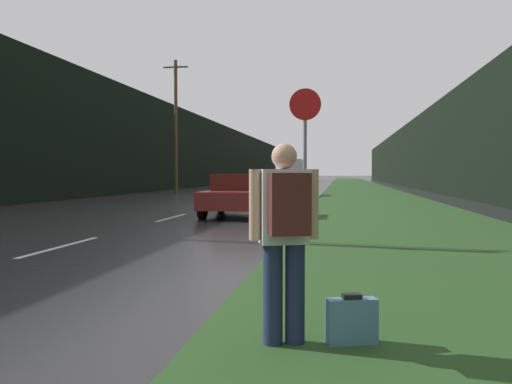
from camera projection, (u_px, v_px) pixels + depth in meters
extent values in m
cube|color=#26471E|center=(364.00, 192.00, 40.34)|extent=(6.00, 240.00, 0.02)
cube|color=silver|center=(61.00, 247.00, 10.51)|extent=(0.12, 3.00, 0.01)
cube|color=silver|center=(172.00, 217.00, 17.42)|extent=(0.12, 3.00, 0.01)
cube|color=silver|center=(220.00, 205.00, 24.33)|extent=(0.12, 3.00, 0.01)
cube|color=silver|center=(247.00, 198.00, 31.24)|extent=(0.12, 3.00, 0.01)
cube|color=silver|center=(264.00, 193.00, 38.15)|extent=(0.12, 3.00, 0.01)
cube|color=black|center=(180.00, 150.00, 52.73)|extent=(2.00, 140.00, 7.43)
cube|color=black|center=(427.00, 153.00, 49.17)|extent=(2.00, 140.00, 6.55)
cylinder|color=#4C3823|center=(176.00, 127.00, 38.72)|extent=(0.24, 0.24, 9.49)
cube|color=#4C3823|center=(176.00, 67.00, 38.57)|extent=(1.80, 0.10, 0.10)
cylinder|color=slate|center=(305.00, 182.00, 10.96)|extent=(0.07, 0.07, 2.50)
cylinder|color=#B71414|center=(305.00, 104.00, 10.91)|extent=(0.64, 0.02, 0.64)
cylinder|color=#1E2847|center=(273.00, 295.00, 4.45)|extent=(0.16, 0.16, 0.85)
cylinder|color=#1E2847|center=(295.00, 294.00, 4.48)|extent=(0.16, 0.16, 0.85)
cube|color=silver|center=(284.00, 206.00, 4.44)|extent=(0.44, 0.33, 0.61)
sphere|color=tan|center=(284.00, 156.00, 4.43)|extent=(0.21, 0.21, 0.21)
cylinder|color=tan|center=(255.00, 205.00, 4.40)|extent=(0.10, 0.10, 0.58)
cylinder|color=tan|center=(313.00, 204.00, 4.48)|extent=(0.10, 0.10, 0.58)
cube|color=#471E19|center=(289.00, 204.00, 4.24)|extent=(0.35, 0.27, 0.49)
cube|color=teal|center=(352.00, 322.00, 4.47)|extent=(0.44, 0.26, 0.39)
cube|color=black|center=(352.00, 296.00, 4.46)|extent=(0.17, 0.14, 0.04)
cube|color=maroon|center=(239.00, 199.00, 17.93)|extent=(1.94, 4.27, 0.56)
cube|color=#40120F|center=(241.00, 182.00, 18.12)|extent=(1.65, 1.92, 0.54)
cylinder|color=black|center=(261.00, 209.00, 16.49)|extent=(0.20, 0.68, 0.68)
cylinder|color=black|center=(202.00, 208.00, 16.77)|extent=(0.20, 0.68, 0.68)
cylinder|color=black|center=(272.00, 204.00, 19.10)|extent=(0.20, 0.68, 0.68)
cylinder|color=black|center=(221.00, 204.00, 19.38)|extent=(0.20, 0.68, 0.68)
cube|color=#2D3856|center=(287.00, 186.00, 34.01)|extent=(1.90, 4.52, 0.56)
cube|color=#1B2134|center=(288.00, 178.00, 34.22)|extent=(1.61, 2.04, 0.44)
cylinder|color=black|center=(300.00, 191.00, 32.50)|extent=(0.20, 0.70, 0.70)
cylinder|color=black|center=(270.00, 191.00, 32.77)|extent=(0.20, 0.70, 0.70)
cylinder|color=black|center=(303.00, 190.00, 35.27)|extent=(0.20, 0.70, 0.70)
cylinder|color=black|center=(276.00, 190.00, 35.54)|extent=(0.20, 0.70, 0.70)
cube|color=gray|center=(297.00, 172.00, 92.21)|extent=(2.33, 2.32, 2.43)
cube|color=silver|center=(294.00, 169.00, 87.95)|extent=(2.45, 6.29, 3.24)
cylinder|color=black|center=(290.00, 179.00, 92.21)|extent=(0.28, 0.90, 0.90)
cylinder|color=black|center=(303.00, 179.00, 91.85)|extent=(0.28, 0.90, 0.90)
cylinder|color=black|center=(286.00, 179.00, 86.63)|extent=(0.28, 0.90, 0.90)
cylinder|color=black|center=(301.00, 179.00, 86.27)|extent=(0.28, 0.90, 0.90)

